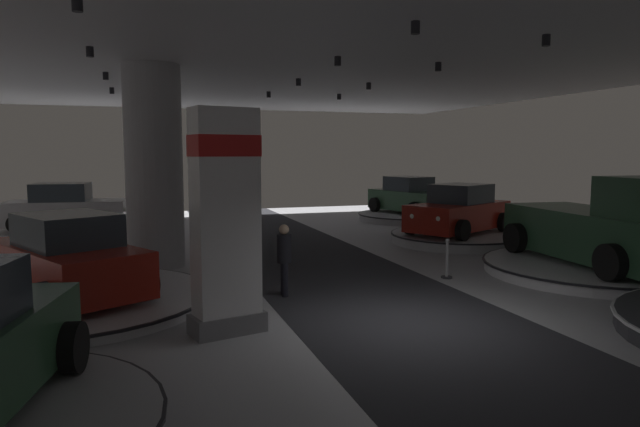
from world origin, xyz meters
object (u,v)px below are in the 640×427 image
column_left (154,167)px  display_platform_mid_left (68,300)px  display_platform_deep_right (410,216)px  visitor_walking_far (255,233)px  display_platform_far_right (458,237)px  display_car_mid_left (66,259)px  display_platform_mid_right (595,268)px  display_car_deep_right (410,197)px  display_car_far_right (459,211)px  visitor_walking_near (284,255)px  display_car_deep_left (66,208)px  display_platform_deep_left (68,233)px  pickup_truck_mid_right (606,229)px  brand_sign_pylon (226,218)px

column_left → display_platform_mid_left: 4.93m
display_platform_deep_right → visitor_walking_far: 12.15m
visitor_walking_far → display_platform_far_right: bearing=12.4°
display_car_mid_left → display_platform_mid_right: 12.75m
display_car_deep_right → display_platform_mid_left: 17.56m
display_car_far_right → visitor_walking_near: size_ratio=2.86×
display_car_mid_left → display_car_deep_left: bearing=96.2°
display_car_deep_left → visitor_walking_far: (5.65, -7.32, -0.18)m
column_left → display_platform_mid_left: bearing=-117.0°
display_car_deep_right → display_platform_deep_left: display_car_deep_right is taller
pickup_truck_mid_right → display_car_far_right: bearing=95.9°
column_left → display_car_mid_left: bearing=-116.7°
display_car_mid_left → pickup_truck_mid_right: pickup_truck_mid_right is taller
display_car_mid_left → display_car_deep_left: display_car_deep_left is taller
display_platform_mid_left → display_car_deep_left: 10.42m
display_platform_deep_left → brand_sign_pylon: bearing=-73.2°
display_platform_mid_right → display_platform_deep_left: 17.77m
display_platform_deep_right → display_car_deep_right: bearing=103.4°
column_left → display_platform_deep_right: (11.62, 7.42, -2.57)m
display_platform_far_right → display_car_far_right: bearing=27.9°
visitor_walking_near → visitor_walking_far: 3.56m
display_platform_far_right → pickup_truck_mid_right: bearing=-83.8°
visitor_walking_far → pickup_truck_mid_right: bearing=-27.3°
column_left → display_car_far_right: size_ratio=1.21×
column_left → display_car_mid_left: 4.55m
pickup_truck_mid_right → visitor_walking_near: pickup_truck_mid_right is taller
brand_sign_pylon → column_left: bearing=98.5°
display_platform_deep_left → visitor_walking_near: visitor_walking_near is taller
display_car_deep_right → display_platform_mid_right: 12.12m
display_platform_far_right → display_car_deep_right: bearing=77.3°
display_car_far_right → display_platform_deep_left: size_ratio=0.81×
pickup_truck_mid_right → display_platform_deep_left: (-13.77, 11.53, -1.05)m
display_platform_mid_left → display_car_deep_right: bearing=39.6°
display_car_deep_left → visitor_walking_far: display_car_deep_left is taller
display_platform_deep_right → display_platform_mid_left: display_platform_deep_right is taller
brand_sign_pylon → display_car_mid_left: brand_sign_pylon is taller
display_car_far_right → pickup_truck_mid_right: size_ratio=0.84×
display_car_deep_left → display_platform_deep_left: bearing=-5.8°
display_car_deep_right → visitor_walking_near: (-9.06, -11.73, -0.19)m
display_car_deep_left → visitor_walking_near: size_ratio=2.75×
display_car_deep_right → pickup_truck_mid_right: (-0.83, -12.38, 0.14)m
visitor_walking_far → display_platform_deep_left: bearing=127.5°
display_car_deep_right → display_car_mid_left: 17.54m
brand_sign_pylon → visitor_walking_near: (1.59, 2.16, -1.11)m
display_platform_deep_left → display_platform_mid_right: bearing=-39.1°
display_car_deep_right → display_platform_mid_left: size_ratio=0.77×
display_platform_far_right → visitor_walking_near: 9.24m
display_platform_deep_right → display_car_deep_left: (-14.64, -0.82, 0.90)m
visitor_walking_near → display_platform_deep_left: bearing=117.0°
display_car_far_right → visitor_walking_near: 9.24m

